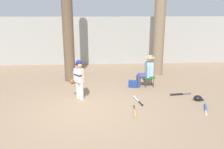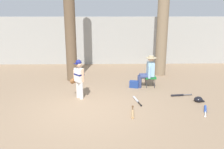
{
  "view_description": "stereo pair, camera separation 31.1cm",
  "coord_description": "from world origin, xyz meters",
  "px_view_note": "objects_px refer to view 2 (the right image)",
  "views": [
    {
      "loc": [
        0.32,
        -6.3,
        2.84
      ],
      "look_at": [
        0.8,
        1.17,
        0.75
      ],
      "focal_mm": 37.35,
      "sensor_mm": 36.0,
      "label": 1
    },
    {
      "loc": [
        0.63,
        -6.31,
        2.84
      ],
      "look_at": [
        0.8,
        1.17,
        0.75
      ],
      "focal_mm": 37.35,
      "sensor_mm": 36.0,
      "label": 2
    }
  ],
  "objects_px": {
    "tree_behind_spectator": "(163,23)",
    "bat_blue_youth": "(205,110)",
    "bat_black_composite": "(179,95)",
    "folding_stool": "(150,78)",
    "bat_aluminum_silver": "(136,100)",
    "seated_spectator": "(148,71)",
    "young_ballplayer": "(79,77)",
    "handbag_beside_stool": "(134,84)",
    "tree_near_player": "(70,14)",
    "bat_wood_tan": "(133,113)",
    "batting_helmet_black": "(198,99)"
  },
  "relations": [
    {
      "from": "folding_stool",
      "to": "bat_wood_tan",
      "type": "bearing_deg",
      "value": -110.79
    },
    {
      "from": "bat_blue_youth",
      "to": "bat_black_composite",
      "type": "distance_m",
      "value": 1.27
    },
    {
      "from": "bat_wood_tan",
      "to": "batting_helmet_black",
      "type": "bearing_deg",
      "value": 21.78
    },
    {
      "from": "young_ballplayer",
      "to": "bat_wood_tan",
      "type": "relative_size",
      "value": 1.67
    },
    {
      "from": "bat_black_composite",
      "to": "folding_stool",
      "type": "bearing_deg",
      "value": 128.71
    },
    {
      "from": "tree_near_player",
      "to": "bat_aluminum_silver",
      "type": "relative_size",
      "value": 7.84
    },
    {
      "from": "tree_near_player",
      "to": "young_ballplayer",
      "type": "xyz_separation_m",
      "value": [
        0.53,
        -2.1,
        -1.91
      ]
    },
    {
      "from": "tree_near_player",
      "to": "bat_wood_tan",
      "type": "height_order",
      "value": "tree_near_player"
    },
    {
      "from": "tree_behind_spectator",
      "to": "bat_aluminum_silver",
      "type": "distance_m",
      "value": 4.12
    },
    {
      "from": "folding_stool",
      "to": "bat_blue_youth",
      "type": "height_order",
      "value": "folding_stool"
    },
    {
      "from": "tree_behind_spectator",
      "to": "seated_spectator",
      "type": "distance_m",
      "value": 2.53
    },
    {
      "from": "bat_wood_tan",
      "to": "folding_stool",
      "type": "bearing_deg",
      "value": 69.21
    },
    {
      "from": "tree_behind_spectator",
      "to": "handbag_beside_stool",
      "type": "xyz_separation_m",
      "value": [
        -1.37,
        -1.79,
        -2.16
      ]
    },
    {
      "from": "young_ballplayer",
      "to": "batting_helmet_black",
      "type": "bearing_deg",
      "value": -6.17
    },
    {
      "from": "young_ballplayer",
      "to": "batting_helmet_black",
      "type": "distance_m",
      "value": 3.91
    },
    {
      "from": "tree_near_player",
      "to": "batting_helmet_black",
      "type": "bearing_deg",
      "value": -29.95
    },
    {
      "from": "tree_behind_spectator",
      "to": "bat_blue_youth",
      "type": "relative_size",
      "value": 7.44
    },
    {
      "from": "folding_stool",
      "to": "bat_aluminum_silver",
      "type": "distance_m",
      "value": 1.61
    },
    {
      "from": "folding_stool",
      "to": "batting_helmet_black",
      "type": "relative_size",
      "value": 1.29
    },
    {
      "from": "young_ballplayer",
      "to": "bat_black_composite",
      "type": "height_order",
      "value": "young_ballplayer"
    },
    {
      "from": "bat_black_composite",
      "to": "batting_helmet_black",
      "type": "height_order",
      "value": "batting_helmet_black"
    },
    {
      "from": "handbag_beside_stool",
      "to": "bat_wood_tan",
      "type": "distance_m",
      "value": 2.36
    },
    {
      "from": "seated_spectator",
      "to": "bat_wood_tan",
      "type": "xyz_separation_m",
      "value": [
        -0.82,
        -2.41,
        -0.61
      ]
    },
    {
      "from": "young_ballplayer",
      "to": "bat_aluminum_silver",
      "type": "distance_m",
      "value": 2.02
    },
    {
      "from": "tree_near_player",
      "to": "folding_stool",
      "type": "distance_m",
      "value": 3.96
    },
    {
      "from": "tree_near_player",
      "to": "bat_aluminum_silver",
      "type": "height_order",
      "value": "tree_near_player"
    },
    {
      "from": "young_ballplayer",
      "to": "bat_blue_youth",
      "type": "height_order",
      "value": "young_ballplayer"
    },
    {
      "from": "young_ballplayer",
      "to": "bat_black_composite",
      "type": "relative_size",
      "value": 1.76
    },
    {
      "from": "handbag_beside_stool",
      "to": "bat_wood_tan",
      "type": "relative_size",
      "value": 0.44
    },
    {
      "from": "bat_wood_tan",
      "to": "bat_aluminum_silver",
      "type": "distance_m",
      "value": 1.02
    },
    {
      "from": "tree_near_player",
      "to": "bat_blue_youth",
      "type": "xyz_separation_m",
      "value": [
        4.3,
        -3.2,
        -2.63
      ]
    },
    {
      "from": "bat_aluminum_silver",
      "to": "bat_black_composite",
      "type": "bearing_deg",
      "value": 15.05
    },
    {
      "from": "tree_behind_spectator",
      "to": "bat_blue_youth",
      "type": "bearing_deg",
      "value": -83.2
    },
    {
      "from": "tree_behind_spectator",
      "to": "bat_wood_tan",
      "type": "xyz_separation_m",
      "value": [
        -1.67,
        -4.12,
        -2.26
      ]
    },
    {
      "from": "tree_near_player",
      "to": "batting_helmet_black",
      "type": "height_order",
      "value": "tree_near_player"
    },
    {
      "from": "tree_behind_spectator",
      "to": "bat_black_composite",
      "type": "distance_m",
      "value": 3.54
    },
    {
      "from": "young_ballplayer",
      "to": "batting_helmet_black",
      "type": "height_order",
      "value": "young_ballplayer"
    },
    {
      "from": "seated_spectator",
      "to": "bat_aluminum_silver",
      "type": "bearing_deg",
      "value": -112.57
    },
    {
      "from": "tree_behind_spectator",
      "to": "bat_wood_tan",
      "type": "bearing_deg",
      "value": -112.08
    },
    {
      "from": "tree_behind_spectator",
      "to": "seated_spectator",
      "type": "bearing_deg",
      "value": -116.56
    },
    {
      "from": "bat_aluminum_silver",
      "to": "batting_helmet_black",
      "type": "height_order",
      "value": "batting_helmet_black"
    },
    {
      "from": "tree_near_player",
      "to": "batting_helmet_black",
      "type": "xyz_separation_m",
      "value": [
        4.36,
        -2.51,
        -2.58
      ]
    },
    {
      "from": "tree_near_player",
      "to": "tree_behind_spectator",
      "type": "bearing_deg",
      "value": 10.83
    },
    {
      "from": "young_ballplayer",
      "to": "handbag_beside_stool",
      "type": "bearing_deg",
      "value": 28.2
    },
    {
      "from": "seated_spectator",
      "to": "bat_wood_tan",
      "type": "distance_m",
      "value": 2.62
    },
    {
      "from": "seated_spectator",
      "to": "batting_helmet_black",
      "type": "distance_m",
      "value": 2.14
    },
    {
      "from": "seated_spectator",
      "to": "bat_blue_youth",
      "type": "height_order",
      "value": "seated_spectator"
    },
    {
      "from": "tree_behind_spectator",
      "to": "young_ballplayer",
      "type": "xyz_separation_m",
      "value": [
        -3.31,
        -2.83,
        -1.55
      ]
    },
    {
      "from": "tree_near_player",
      "to": "bat_blue_youth",
      "type": "height_order",
      "value": "tree_near_player"
    },
    {
      "from": "bat_black_composite",
      "to": "bat_aluminum_silver",
      "type": "bearing_deg",
      "value": -164.95
    }
  ]
}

